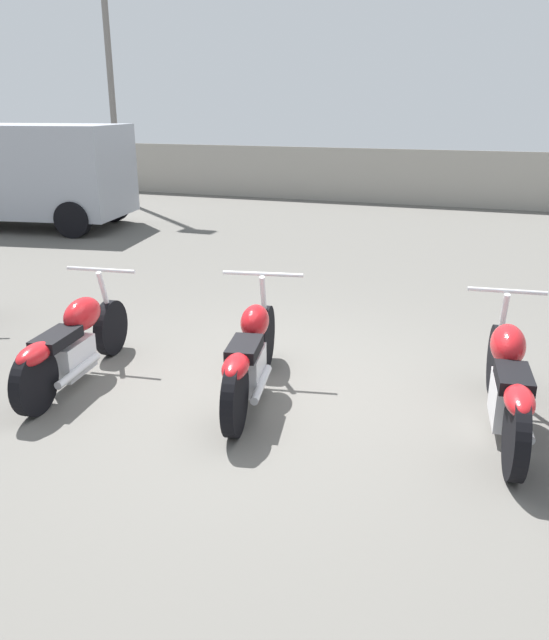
{
  "coord_description": "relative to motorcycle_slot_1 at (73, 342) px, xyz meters",
  "views": [
    {
      "loc": [
        1.73,
        -4.81,
        2.42
      ],
      "look_at": [
        0.0,
        0.04,
        0.65
      ],
      "focal_mm": 35.0,
      "sensor_mm": 36.0,
      "label": 1
    }
  ],
  "objects": [
    {
      "name": "fence_back",
      "position": [
        1.76,
        12.11,
        0.3
      ],
      "size": [
        40.0,
        0.04,
        1.39
      ],
      "color": "#9E998E",
      "rests_on": "ground_plane"
    },
    {
      "name": "motorcycle_slot_1",
      "position": [
        0.0,
        0.0,
        0.0
      ],
      "size": [
        0.71,
        1.92,
        0.93
      ],
      "rotation": [
        0.0,
        0.0,
        0.12
      ],
      "color": "black",
      "rests_on": "ground_plane"
    },
    {
      "name": "ground_plane",
      "position": [
        1.76,
        0.46,
        -0.39
      ],
      "size": [
        60.0,
        60.0,
        0.0
      ],
      "primitive_type": "plane",
      "color": "#5B5954"
    },
    {
      "name": "motorcycle_slot_2",
      "position": [
        1.64,
        0.23,
        0.01
      ],
      "size": [
        0.74,
        1.95,
        0.97
      ],
      "rotation": [
        0.0,
        0.0,
        0.19
      ],
      "color": "black",
      "rests_on": "ground_plane"
    },
    {
      "name": "motorcycle_slot_3",
      "position": [
        3.71,
        0.36,
        0.02
      ],
      "size": [
        0.63,
        2.0,
        0.98
      ],
      "rotation": [
        0.0,
        0.0,
        0.11
      ],
      "color": "black",
      "rests_on": "ground_plane"
    },
    {
      "name": "parked_van",
      "position": [
        -6.19,
        6.23,
        0.76
      ],
      "size": [
        5.18,
        2.75,
        2.07
      ],
      "rotation": [
        0.0,
        0.0,
        1.73
      ],
      "color": "#999EA8",
      "rests_on": "ground_plane"
    }
  ]
}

